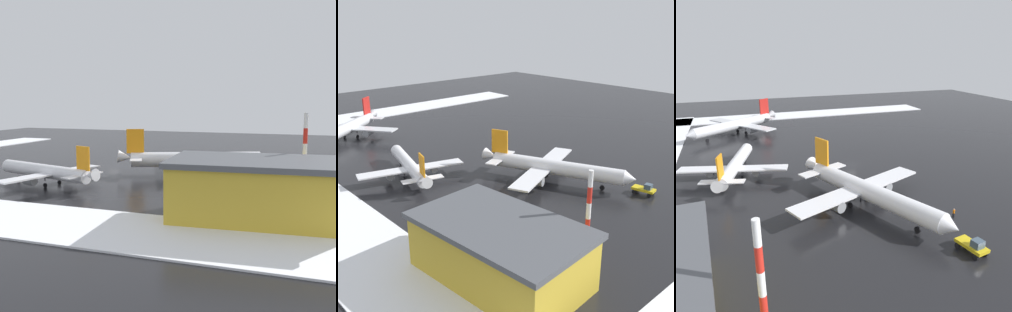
% 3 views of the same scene
% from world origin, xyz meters
% --- Properties ---
extents(ground_plane, '(240.00, 240.00, 0.00)m').
position_xyz_m(ground_plane, '(0.00, 0.00, 0.00)').
color(ground_plane, black).
extents(snow_bank_left, '(14.00, 116.00, 0.27)m').
position_xyz_m(snow_bank_left, '(-67.00, 0.00, 0.13)').
color(snow_bank_left, white).
rests_on(snow_bank_left, ground_plane).
extents(airplane_foreground_jet, '(33.97, 28.78, 10.58)m').
position_xyz_m(airplane_foreground_jet, '(23.14, -5.62, 3.50)').
color(airplane_foreground_jet, white).
rests_on(airplane_foreground_jet, ground_plane).
extents(airplane_parked_starboard, '(26.32, 30.14, 10.50)m').
position_xyz_m(airplane_parked_starboard, '(-40.64, -26.06, 3.47)').
color(airplane_parked_starboard, silver).
rests_on(airplane_parked_starboard, ground_plane).
extents(airplane_parked_portside, '(28.51, 23.95, 8.60)m').
position_xyz_m(airplane_parked_portside, '(-1.09, -27.74, 2.84)').
color(airplane_parked_portside, white).
rests_on(airplane_parked_portside, ground_plane).
extents(pushback_tug, '(4.89, 2.93, 2.50)m').
position_xyz_m(pushback_tug, '(41.04, 3.27, 1.28)').
color(pushback_tug, gold).
rests_on(pushback_tug, ground_plane).
extents(ground_crew_mid_apron, '(0.36, 0.36, 1.71)m').
position_xyz_m(ground_crew_mid_apron, '(31.40, 7.28, 0.97)').
color(ground_crew_mid_apron, black).
rests_on(ground_crew_mid_apron, ground_plane).
extents(ground_crew_beside_wing, '(0.36, 0.36, 1.71)m').
position_xyz_m(ground_crew_beside_wing, '(20.33, -5.62, 0.97)').
color(ground_crew_beside_wing, black).
rests_on(ground_crew_beside_wing, ground_plane).
extents(antenna_mast, '(0.70, 0.70, 15.13)m').
position_xyz_m(antenna_mast, '(48.46, -26.66, 7.57)').
color(antenna_mast, red).
rests_on(antenna_mast, ground_plane).
extents(cargo_hangar, '(26.09, 16.90, 8.80)m').
position_xyz_m(cargo_hangar, '(42.43, -38.57, 4.44)').
color(cargo_hangar, gold).
rests_on(cargo_hangar, ground_plane).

